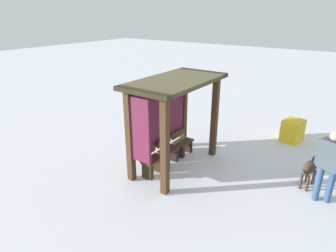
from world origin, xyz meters
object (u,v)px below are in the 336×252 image
object	(u,v)px
bench_right_inside	(182,145)
person_walking	(330,161)
bus_shelter	(169,105)
grit_bin	(293,130)
bench_left_inside	(152,164)
bench_center_inside	(168,154)
dog	(310,168)

from	to	relation	value
bench_right_inside	person_walking	size ratio (longest dim) A/B	0.41
bus_shelter	person_walking	world-z (taller)	bus_shelter
grit_bin	bench_left_inside	bearing A→B (deg)	150.69
person_walking	grit_bin	world-z (taller)	person_walking
bus_shelter	bench_center_inside	xyz separation A→B (m)	(0.08, 0.08, -1.48)
bus_shelter	bench_right_inside	distance (m)	1.71
bench_center_inside	grit_bin	world-z (taller)	bench_center_inside
bus_shelter	bench_left_inside	xyz separation A→B (m)	(-0.65, 0.08, -1.47)
bus_shelter	bench_center_inside	distance (m)	1.48
bus_shelter	bench_right_inside	size ratio (longest dim) A/B	4.10
bench_right_inside	bus_shelter	bearing A→B (deg)	-174.14
dog	bench_right_inside	bearing A→B (deg)	95.75
bus_shelter	grit_bin	world-z (taller)	bus_shelter
person_walking	grit_bin	xyz separation A→B (m)	(3.06, 1.39, -0.66)
bench_center_inside	grit_bin	xyz separation A→B (m)	(3.67, -2.47, 0.06)
bench_right_inside	dog	xyz separation A→B (m)	(0.35, -3.48, 0.22)
bench_left_inside	bench_center_inside	distance (m)	0.73
bench_left_inside	grit_bin	bearing A→B (deg)	-29.31
bench_center_inside	bench_right_inside	size ratio (longest dim) A/B	1.05
bench_left_inside	bench_center_inside	bearing A→B (deg)	0.05
grit_bin	bus_shelter	bearing A→B (deg)	147.52
bench_right_inside	dog	size ratio (longest dim) A/B	0.73
bus_shelter	grit_bin	distance (m)	4.67
bench_left_inside	dog	xyz separation A→B (m)	(1.81, -3.47, 0.19)
dog	grit_bin	size ratio (longest dim) A/B	1.34
bus_shelter	bench_left_inside	size ratio (longest dim) A/B	3.87
bench_right_inside	person_walking	xyz separation A→B (m)	(-0.13, -3.86, 0.74)
person_walking	dog	world-z (taller)	person_walking
bench_center_inside	person_walking	size ratio (longest dim) A/B	0.42
bench_center_inside	bench_left_inside	bearing A→B (deg)	-179.95
bench_right_inside	bench_center_inside	bearing A→B (deg)	-179.89
bench_center_inside	grit_bin	distance (m)	4.42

